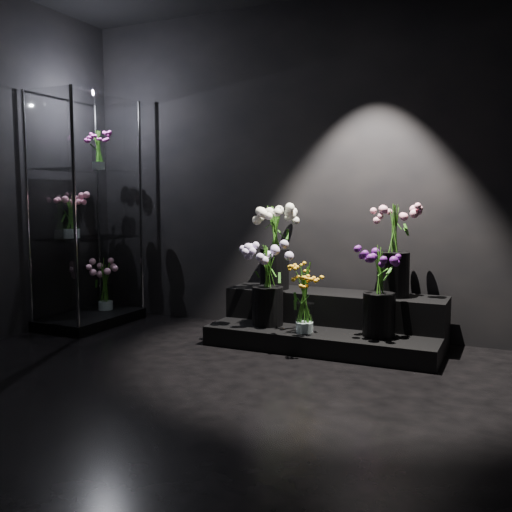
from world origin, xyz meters
The scene contains 12 objects.
floor centered at (0.00, 0.00, 0.00)m, with size 4.00×4.00×0.00m, color black.
wall_back centered at (0.00, 2.00, 1.40)m, with size 4.00×4.00×0.00m, color black.
display_riser centered at (0.48, 1.65, 0.16)m, with size 1.77×0.79×0.39m.
display_case centered at (-1.70, 1.37, 1.02)m, with size 0.56×0.93×2.04m.
bouquet_orange_bells centered at (0.39, 1.31, 0.41)m, with size 0.25×0.25×0.52m.
bouquet_lilac centered at (0.03, 1.43, 0.51)m, with size 0.45×0.45×0.64m.
bouquet_purple centered at (0.92, 1.43, 0.51)m, with size 0.39×0.39×0.66m.
bouquet_cream_roses centered at (-0.03, 1.72, 0.81)m, with size 0.47×0.47×0.70m.
bouquet_pink_roses centered at (0.95, 1.76, 0.81)m, with size 0.43×0.43×0.72m.
bouquet_case_pink centered at (-1.76, 1.22, 1.01)m, with size 0.36×0.36×0.41m.
bouquet_case_magenta centered at (-1.67, 1.50, 1.58)m, with size 0.27×0.27×0.35m.
bouquet_case_base_pink centered at (-1.71, 1.59, 0.35)m, with size 0.36×0.36×0.48m.
Camera 1 is at (1.81, -2.64, 1.17)m, focal length 40.00 mm.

